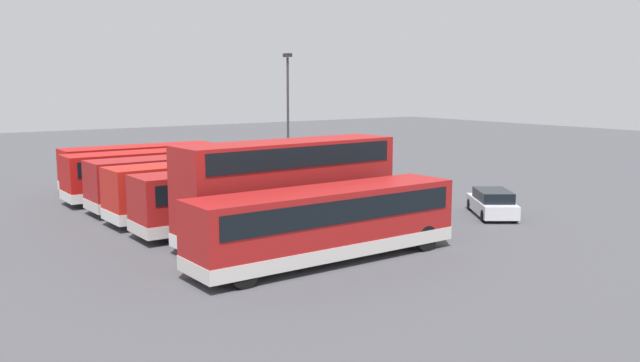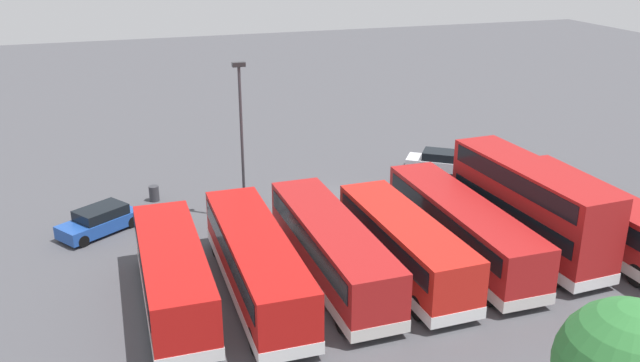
{
  "view_description": "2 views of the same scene",
  "coord_description": "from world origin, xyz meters",
  "px_view_note": "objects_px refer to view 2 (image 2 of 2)",
  "views": [
    {
      "loc": [
        -31.93,
        24.77,
        7.14
      ],
      "look_at": [
        0.06,
        2.3,
        1.29
      ],
      "focal_mm": 37.33,
      "sensor_mm": 36.0,
      "label": 1
    },
    {
      "loc": [
        12.64,
        35.74,
        15.56
      ],
      "look_at": [
        1.39,
        1.21,
        1.91
      ],
      "focal_mm": 37.7,
      "sensor_mm": 36.0,
      "label": 2
    }
  ],
  "objects_px": {
    "bus_single_deck_fifth": "(331,248)",
    "lamp_post_tall": "(242,132)",
    "bus_single_deck_third": "(461,226)",
    "car_hatchback_silver": "(440,161)",
    "waste_bin_yellow": "(154,193)",
    "bus_double_decker_second": "(529,205)",
    "bus_single_deck_fourth": "(404,245)",
    "bus_single_deck_near_end": "(594,215)",
    "bus_single_deck_sixth": "(256,262)",
    "car_small_green": "(99,221)",
    "bus_single_deck_seventh": "(173,274)"
  },
  "relations": [
    {
      "from": "car_hatchback_silver",
      "to": "car_small_green",
      "type": "distance_m",
      "value": 22.53
    },
    {
      "from": "bus_single_deck_fifth",
      "to": "lamp_post_tall",
      "type": "bearing_deg",
      "value": -73.63
    },
    {
      "from": "bus_single_deck_sixth",
      "to": "lamp_post_tall",
      "type": "xyz_separation_m",
      "value": [
        -1.25,
        -8.48,
        3.57
      ]
    },
    {
      "from": "bus_single_deck_near_end",
      "to": "bus_single_deck_third",
      "type": "bearing_deg",
      "value": -6.56
    },
    {
      "from": "bus_single_deck_near_end",
      "to": "bus_single_deck_sixth",
      "type": "xyz_separation_m",
      "value": [
        17.94,
        -0.3,
        -0.0
      ]
    },
    {
      "from": "bus_single_deck_fifth",
      "to": "lamp_post_tall",
      "type": "distance_m",
      "value": 9.23
    },
    {
      "from": "bus_single_deck_seventh",
      "to": "waste_bin_yellow",
      "type": "height_order",
      "value": "bus_single_deck_seventh"
    },
    {
      "from": "bus_single_deck_fourth",
      "to": "bus_single_deck_sixth",
      "type": "relative_size",
      "value": 0.88
    },
    {
      "from": "bus_single_deck_seventh",
      "to": "lamp_post_tall",
      "type": "distance_m",
      "value": 10.44
    },
    {
      "from": "bus_single_deck_near_end",
      "to": "lamp_post_tall",
      "type": "bearing_deg",
      "value": -27.73
    },
    {
      "from": "bus_single_deck_seventh",
      "to": "car_hatchback_silver",
      "type": "xyz_separation_m",
      "value": [
        -19.32,
        -12.27,
        -0.92
      ]
    },
    {
      "from": "car_small_green",
      "to": "bus_single_deck_third",
      "type": "bearing_deg",
      "value": 153.68
    },
    {
      "from": "bus_single_deck_sixth",
      "to": "car_hatchback_silver",
      "type": "xyz_separation_m",
      "value": [
        -15.65,
        -12.26,
        -0.92
      ]
    },
    {
      "from": "bus_single_deck_fourth",
      "to": "car_small_green",
      "type": "relative_size",
      "value": 2.25
    },
    {
      "from": "bus_single_deck_fifth",
      "to": "lamp_post_tall",
      "type": "xyz_separation_m",
      "value": [
        2.4,
        -8.17,
        3.57
      ]
    },
    {
      "from": "bus_single_deck_fourth",
      "to": "car_hatchback_silver",
      "type": "relative_size",
      "value": 2.22
    },
    {
      "from": "car_small_green",
      "to": "lamp_post_tall",
      "type": "relative_size",
      "value": 0.51
    },
    {
      "from": "car_small_green",
      "to": "lamp_post_tall",
      "type": "bearing_deg",
      "value": 175.57
    },
    {
      "from": "bus_single_deck_near_end",
      "to": "car_hatchback_silver",
      "type": "bearing_deg",
      "value": -79.65
    },
    {
      "from": "bus_double_decker_second",
      "to": "bus_single_deck_third",
      "type": "relative_size",
      "value": 0.88
    },
    {
      "from": "bus_single_deck_third",
      "to": "car_hatchback_silver",
      "type": "distance_m",
      "value": 12.79
    },
    {
      "from": "bus_double_decker_second",
      "to": "lamp_post_tall",
      "type": "distance_m",
      "value": 15.61
    },
    {
      "from": "bus_single_deck_third",
      "to": "lamp_post_tall",
      "type": "xyz_separation_m",
      "value": [
        9.37,
        -7.93,
        3.57
      ]
    },
    {
      "from": "bus_single_deck_third",
      "to": "car_hatchback_silver",
      "type": "relative_size",
      "value": 2.59
    },
    {
      "from": "bus_single_deck_near_end",
      "to": "bus_single_deck_sixth",
      "type": "bearing_deg",
      "value": -0.96
    },
    {
      "from": "bus_single_deck_fourth",
      "to": "bus_single_deck_near_end",
      "type": "bearing_deg",
      "value": -179.07
    },
    {
      "from": "bus_single_deck_fourth",
      "to": "bus_single_deck_fifth",
      "type": "xyz_separation_m",
      "value": [
        3.38,
        -0.78,
        0.0
      ]
    },
    {
      "from": "bus_single_deck_near_end",
      "to": "bus_double_decker_second",
      "type": "height_order",
      "value": "bus_double_decker_second"
    },
    {
      "from": "bus_single_deck_fifth",
      "to": "waste_bin_yellow",
      "type": "xyz_separation_m",
      "value": [
        7.09,
        -12.55,
        -1.15
      ]
    },
    {
      "from": "bus_single_deck_third",
      "to": "bus_single_deck_fourth",
      "type": "distance_m",
      "value": 3.73
    },
    {
      "from": "bus_single_deck_sixth",
      "to": "car_small_green",
      "type": "xyz_separation_m",
      "value": [
        6.66,
        -9.09,
        -0.92
      ]
    },
    {
      "from": "car_small_green",
      "to": "lamp_post_tall",
      "type": "xyz_separation_m",
      "value": [
        -7.91,
        0.61,
        4.49
      ]
    },
    {
      "from": "bus_double_decker_second",
      "to": "bus_single_deck_fifth",
      "type": "relative_size",
      "value": 0.9
    },
    {
      "from": "car_hatchback_silver",
      "to": "bus_single_deck_seventh",
      "type": "bearing_deg",
      "value": 32.42
    },
    {
      "from": "bus_single_deck_near_end",
      "to": "bus_double_decker_second",
      "type": "xyz_separation_m",
      "value": [
        3.71,
        -0.56,
        0.82
      ]
    },
    {
      "from": "bus_single_deck_fourth",
      "to": "lamp_post_tall",
      "type": "height_order",
      "value": "lamp_post_tall"
    },
    {
      "from": "bus_single_deck_seventh",
      "to": "car_small_green",
      "type": "relative_size",
      "value": 2.21
    },
    {
      "from": "bus_single_deck_sixth",
      "to": "waste_bin_yellow",
      "type": "bearing_deg",
      "value": -75.0
    },
    {
      "from": "bus_single_deck_near_end",
      "to": "bus_single_deck_sixth",
      "type": "height_order",
      "value": "same"
    },
    {
      "from": "bus_single_deck_third",
      "to": "car_small_green",
      "type": "relative_size",
      "value": 2.63
    },
    {
      "from": "bus_single_deck_fourth",
      "to": "bus_double_decker_second",
      "type": "bearing_deg",
      "value": -174.18
    },
    {
      "from": "bus_double_decker_second",
      "to": "bus_single_deck_fourth",
      "type": "bearing_deg",
      "value": 5.82
    },
    {
      "from": "bus_single_deck_third",
      "to": "bus_single_deck_fourth",
      "type": "height_order",
      "value": "same"
    },
    {
      "from": "car_hatchback_silver",
      "to": "waste_bin_yellow",
      "type": "relative_size",
      "value": 4.89
    },
    {
      "from": "car_small_green",
      "to": "lamp_post_tall",
      "type": "distance_m",
      "value": 9.12
    },
    {
      "from": "bus_single_deck_fourth",
      "to": "lamp_post_tall",
      "type": "distance_m",
      "value": 11.24
    },
    {
      "from": "bus_single_deck_third",
      "to": "bus_double_decker_second",
      "type": "bearing_deg",
      "value": 175.5
    },
    {
      "from": "waste_bin_yellow",
      "to": "bus_double_decker_second",
      "type": "bearing_deg",
      "value": 144.52
    },
    {
      "from": "waste_bin_yellow",
      "to": "car_hatchback_silver",
      "type": "bearing_deg",
      "value": 178.21
    },
    {
      "from": "bus_single_deck_fifth",
      "to": "lamp_post_tall",
      "type": "relative_size",
      "value": 1.3
    }
  ]
}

